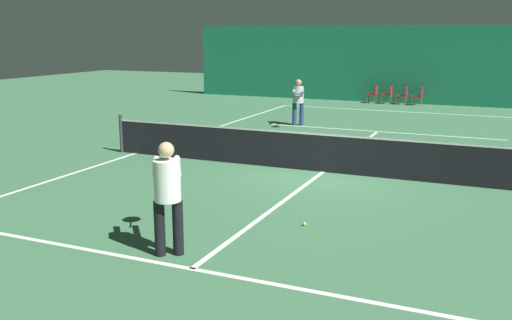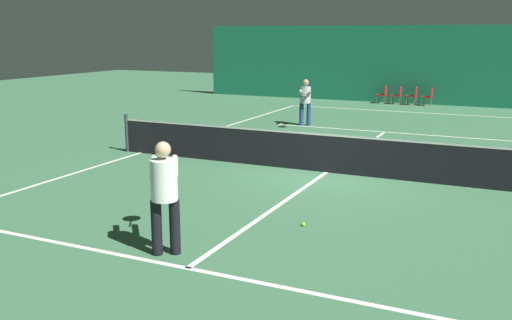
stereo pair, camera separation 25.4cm
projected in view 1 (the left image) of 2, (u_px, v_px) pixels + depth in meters
The scene contains 15 objects.
ground_plane at pixel (323, 172), 13.90m from camera, with size 60.00×60.00×0.00m, color #3D704C.
backdrop_curtain at pixel (418, 65), 26.96m from camera, with size 23.00×0.12×3.69m.
court_line_baseline_far at pixel (404, 112), 24.54m from camera, with size 11.00×0.10×0.00m.
court_line_service_far at pixel (378, 131), 19.62m from camera, with size 8.25×0.10×0.00m.
court_line_service_near at pixel (192, 269), 8.17m from camera, with size 8.25×0.10×0.00m.
court_line_sideline_left at pixel (135, 153), 16.05m from camera, with size 0.10×23.80×0.00m.
court_line_centre at pixel (323, 172), 13.90m from camera, with size 0.10×12.80×0.00m.
tennis_net at pixel (324, 151), 13.79m from camera, with size 12.00×0.10×1.07m.
player_near at pixel (168, 190), 8.52m from camera, with size 1.06×1.36×1.75m.
player_far at pixel (298, 99), 20.71m from camera, with size 0.78×1.40×1.68m.
courtside_chair_0 at pixel (374, 93), 27.51m from camera, with size 0.44×0.44×0.84m.
courtside_chair_1 at pixel (388, 94), 27.23m from camera, with size 0.44×0.44×0.84m.
courtside_chair_2 at pixel (404, 94), 26.95m from camera, with size 0.44×0.44×0.84m.
courtside_chair_3 at pixel (419, 95), 26.67m from camera, with size 0.44×0.44×0.84m.
tennis_ball at pixel (304, 224), 10.01m from camera, with size 0.07×0.07×0.07m.
Camera 1 is at (3.90, -13.03, 3.30)m, focal length 40.00 mm.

